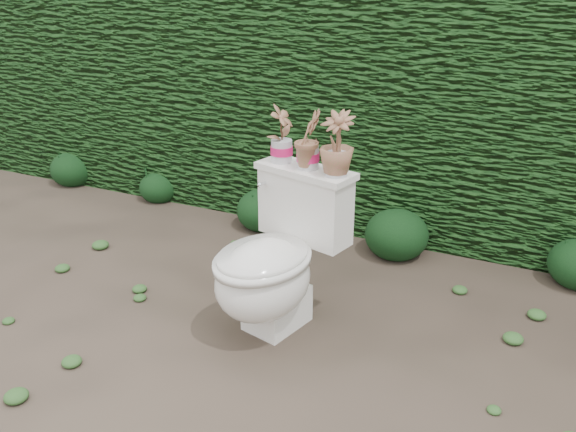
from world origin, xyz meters
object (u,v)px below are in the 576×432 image
at_px(potted_plant_left, 282,135).
at_px(potted_plant_right, 337,146).
at_px(toilet, 274,263).
at_px(potted_plant_center, 308,141).

relative_size(potted_plant_left, potted_plant_right, 0.94).
xyz_separation_m(potted_plant_left, potted_plant_right, (0.32, -0.08, 0.01)).
bearing_deg(toilet, potted_plant_right, 53.26).
height_order(toilet, potted_plant_right, potted_plant_right).
xyz_separation_m(potted_plant_center, potted_plant_right, (0.16, -0.04, 0.01)).
distance_m(toilet, potted_plant_center, 0.60).
bearing_deg(potted_plant_center, toilet, 164.89).
relative_size(potted_plant_left, potted_plant_center, 1.00).
xyz_separation_m(potted_plant_left, potted_plant_center, (0.16, -0.04, -0.00)).
relative_size(toilet, potted_plant_left, 2.89).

